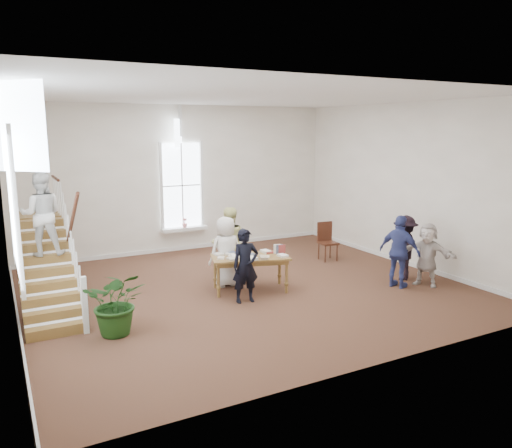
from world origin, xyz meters
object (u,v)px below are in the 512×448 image
library_table (250,259)px  police_officer (245,266)px  woman_cluster_a (400,252)px  woman_cluster_c (427,255)px  floor_plant (117,302)px  person_yellow (229,243)px  woman_cluster_b (405,248)px  side_chair (326,239)px  elderly_woman (226,252)px

library_table → police_officer: size_ratio=1.20×
woman_cluster_a → woman_cluster_c: size_ratio=1.14×
woman_cluster_c → floor_plant: (-7.33, 0.52, -0.15)m
person_yellow → woman_cluster_c: bearing=148.6°
woman_cluster_b → floor_plant: size_ratio=1.32×
person_yellow → side_chair: size_ratio=1.67×
floor_plant → woman_cluster_a: bearing=-2.8°
elderly_woman → woman_cluster_c: elderly_woman is taller
floor_plant → police_officer: bearing=9.4°
elderly_woman → side_chair: 3.75m
person_yellow → elderly_woman: bearing=61.9°
police_officer → woman_cluster_c: police_officer is taller
person_yellow → woman_cluster_c: 4.88m
library_table → floor_plant: floor_plant is taller
woman_cluster_a → side_chair: 2.97m
woman_cluster_b → floor_plant: (-7.24, -0.13, -0.20)m
police_officer → woman_cluster_b: police_officer is taller
library_table → police_officer: (-0.44, -0.66, 0.06)m
library_table → floor_plant: 3.53m
woman_cluster_b → person_yellow: bearing=-67.3°
woman_cluster_b → elderly_woman: bearing=-59.9°
library_table → side_chair: 3.62m
person_yellow → side_chair: 3.37m
library_table → woman_cluster_b: 4.02m
woman_cluster_c → elderly_woman: bearing=-146.2°
elderly_woman → woman_cluster_c: (4.33, -2.25, -0.08)m
person_yellow → floor_plant: bearing=36.9°
person_yellow → side_chair: person_yellow is taller
library_table → woman_cluster_b: woman_cluster_b is taller
police_officer → side_chair: police_officer is taller
woman_cluster_a → floor_plant: (-6.64, 0.32, -0.26)m
woman_cluster_b → floor_plant: 7.24m
library_table → elderly_woman: 0.69m
library_table → elderly_woman: (-0.34, 0.59, 0.10)m
woman_cluster_a → woman_cluster_c: (0.70, -0.20, -0.11)m
floor_plant → side_chair: floor_plant is taller
elderly_woman → side_chair: bearing=-167.6°
person_yellow → woman_cluster_b: (3.93, -2.10, -0.11)m
elderly_woman → police_officer: bearing=83.8°
police_officer → elderly_woman: 1.25m
woman_cluster_a → woman_cluster_b: (0.60, 0.45, -0.06)m
floor_plant → side_chair: bearing=21.7°
person_yellow → woman_cluster_c: size_ratio=1.20×
police_officer → person_yellow: person_yellow is taller
police_officer → floor_plant: police_officer is taller
woman_cluster_b → woman_cluster_a: bearing=-2.4°
library_table → side_chair: side_chair is taller
woman_cluster_c → floor_plant: size_ratio=1.24×
library_table → police_officer: bearing=-106.7°
police_officer → person_yellow: (0.40, 1.75, 0.10)m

